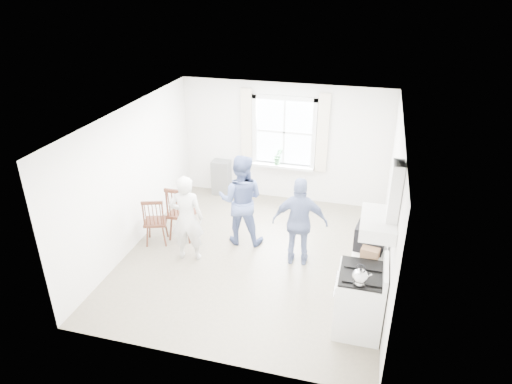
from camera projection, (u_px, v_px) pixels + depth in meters
The scene contains 15 objects.
room_shell at pixel (254, 192), 7.65m from camera, with size 4.62×5.12×2.64m.
window_assembly at pixel (284, 137), 9.71m from camera, with size 1.88×0.24×1.70m.
range_hood at pixel (384, 213), 5.74m from camera, with size 0.45×0.76×0.94m.
shelf_unit at pixel (221, 177), 10.40m from camera, with size 0.40×0.30×0.80m, color slate.
gas_stove at pixel (360, 300), 6.39m from camera, with size 0.68×0.76×1.12m.
kettle at pixel (360, 277), 5.94m from camera, with size 0.21×0.21×0.30m.
low_cabinet at pixel (367, 274), 7.00m from camera, with size 0.50×0.55×0.90m, color silver.
stereo_stack at pixel (370, 237), 6.75m from camera, with size 0.47×0.43×0.37m.
cardboard_box at pixel (370, 253), 6.57m from camera, with size 0.25×0.18×0.16m, color #8C6544.
windsor_chair_a at pixel (154, 217), 8.33m from camera, with size 0.51×0.50×0.96m.
windsor_chair_b at pixel (179, 208), 8.45m from camera, with size 0.48×0.47×1.11m.
person_left at pixel (187, 218), 7.86m from camera, with size 0.58×0.58×1.60m, color silver.
person_mid at pixel (241, 200), 8.33m from camera, with size 0.85×0.85×1.74m, color #4D5D8F.
person_right at pixel (300, 222), 7.72m from camera, with size 0.94×0.94×1.61m, color navy.
potted_plant at pixel (278, 156), 9.84m from camera, with size 0.20×0.20×0.37m, color #2F6B37.
Camera 1 is at (1.82, -6.64, 4.64)m, focal length 32.00 mm.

